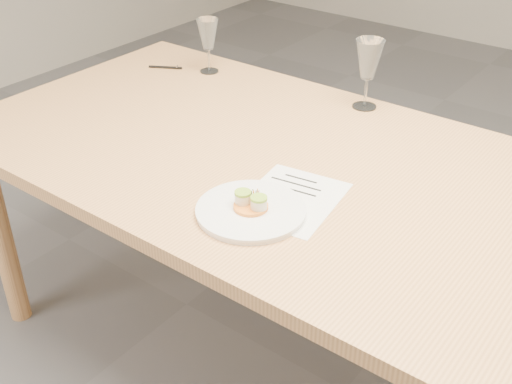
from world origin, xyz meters
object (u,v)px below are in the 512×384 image
Objects in this scene: ballpoint_pen at (166,67)px; dinner_plate at (251,210)px; wine_glass_0 at (208,35)px; wine_glass_1 at (369,61)px; recipe_sheet at (291,199)px; dining_table at (364,209)px.

dinner_plate is at bearing -63.99° from ballpoint_pen.
wine_glass_0 is 0.87× the size of wine_glass_1.
recipe_sheet is 1.61× the size of wine_glass_0.
recipe_sheet is at bearing -57.41° from ballpoint_pen.
wine_glass_0 is at bearing -173.74° from wine_glass_1.
dinner_plate is 0.72m from wine_glass_1.
ballpoint_pen is 0.21m from wine_glass_0.
ballpoint_pen is 0.76m from wine_glass_1.
dinner_plate reaches higher than ballpoint_pen.
ballpoint_pen is 0.59× the size of wine_glass_0.
wine_glass_1 is (0.73, 0.14, 0.15)m from ballpoint_pen.
dining_table is at bearing -46.06° from ballpoint_pen.
dinner_plate is 1.00m from ballpoint_pen.
recipe_sheet is 2.75× the size of ballpoint_pen.
recipe_sheet is 0.62m from wine_glass_1.
dinner_plate is (-0.15, -0.27, 0.08)m from dining_table.
wine_glass_1 reaches higher than dinner_plate.
wine_glass_1 is at bearing 119.58° from dining_table.
dining_table is 9.24× the size of dinner_plate.
wine_glass_0 is at bearing 156.56° from dining_table.
dinner_plate is 1.20× the size of wine_glass_1.
recipe_sheet is 0.89m from wine_glass_0.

